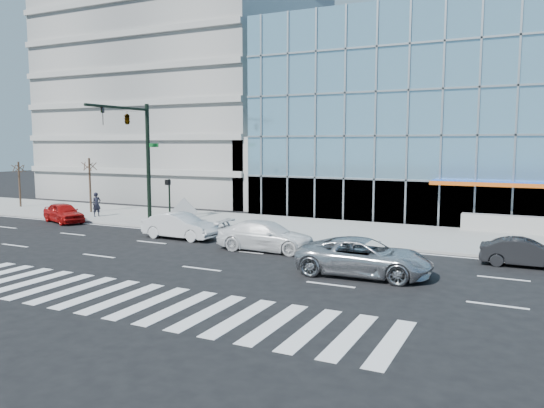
{
  "coord_description": "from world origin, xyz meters",
  "views": [
    {
      "loc": [
        12.85,
        -23.07,
        5.47
      ],
      "look_at": [
        0.01,
        3.0,
        2.15
      ],
      "focal_mm": 35.0,
      "sensor_mm": 36.0,
      "label": 1
    }
  ],
  "objects_px": {
    "dark_sedan": "(525,253)",
    "white_suv": "(266,236)",
    "silver_suv": "(364,257)",
    "pedestrian": "(97,204)",
    "ped_signal_post": "(169,195)",
    "street_tree_near": "(89,165)",
    "red_sedan": "(64,213)",
    "white_sedan": "(180,226)",
    "traffic_signal": "(133,133)",
    "street_tree_far": "(19,168)",
    "tilted_panel": "(184,212)"
  },
  "relations": [
    {
      "from": "ped_signal_post",
      "to": "silver_suv",
      "type": "bearing_deg",
      "value": -24.47
    },
    {
      "from": "white_sedan",
      "to": "tilted_panel",
      "type": "distance_m",
      "value": 3.92
    },
    {
      "from": "street_tree_far",
      "to": "red_sedan",
      "type": "height_order",
      "value": "street_tree_far"
    },
    {
      "from": "street_tree_near",
      "to": "silver_suv",
      "type": "distance_m",
      "value": 26.66
    },
    {
      "from": "ped_signal_post",
      "to": "pedestrian",
      "type": "height_order",
      "value": "ped_signal_post"
    },
    {
      "from": "silver_suv",
      "to": "tilted_panel",
      "type": "xyz_separation_m",
      "value": [
        -14.07,
        6.99,
        0.29
      ]
    },
    {
      "from": "street_tree_far",
      "to": "dark_sedan",
      "type": "bearing_deg",
      "value": -7.02
    },
    {
      "from": "tilted_panel",
      "to": "dark_sedan",
      "type": "bearing_deg",
      "value": -22.36
    },
    {
      "from": "traffic_signal",
      "to": "red_sedan",
      "type": "bearing_deg",
      "value": -165.68
    },
    {
      "from": "white_suv",
      "to": "tilted_panel",
      "type": "xyz_separation_m",
      "value": [
        -8.07,
        4.15,
        0.32
      ]
    },
    {
      "from": "silver_suv",
      "to": "red_sedan",
      "type": "distance_m",
      "value": 23.57
    },
    {
      "from": "silver_suv",
      "to": "red_sedan",
      "type": "height_order",
      "value": "silver_suv"
    },
    {
      "from": "silver_suv",
      "to": "pedestrian",
      "type": "height_order",
      "value": "pedestrian"
    },
    {
      "from": "dark_sedan",
      "to": "red_sedan",
      "type": "relative_size",
      "value": 0.94
    },
    {
      "from": "pedestrian",
      "to": "street_tree_near",
      "type": "bearing_deg",
      "value": 73.3
    },
    {
      "from": "traffic_signal",
      "to": "ped_signal_post",
      "type": "distance_m",
      "value": 4.75
    },
    {
      "from": "dark_sedan",
      "to": "pedestrian",
      "type": "distance_m",
      "value": 28.58
    },
    {
      "from": "traffic_signal",
      "to": "street_tree_near",
      "type": "xyz_separation_m",
      "value": [
        -7.0,
        2.93,
        -2.39
      ]
    },
    {
      "from": "silver_suv",
      "to": "white_suv",
      "type": "xyz_separation_m",
      "value": [
        -6.0,
        2.84,
        -0.03
      ]
    },
    {
      "from": "white_suv",
      "to": "dark_sedan",
      "type": "bearing_deg",
      "value": -84.34
    },
    {
      "from": "silver_suv",
      "to": "white_sedan",
      "type": "distance_m",
      "value": 12.55
    },
    {
      "from": "silver_suv",
      "to": "white_suv",
      "type": "relative_size",
      "value": 1.08
    },
    {
      "from": "street_tree_near",
      "to": "red_sedan",
      "type": "relative_size",
      "value": 1.05
    },
    {
      "from": "tilted_panel",
      "to": "white_suv",
      "type": "bearing_deg",
      "value": -43.13
    },
    {
      "from": "red_sedan",
      "to": "pedestrian",
      "type": "height_order",
      "value": "pedestrian"
    },
    {
      "from": "street_tree_near",
      "to": "white_sedan",
      "type": "relative_size",
      "value": 0.93
    },
    {
      "from": "white_suv",
      "to": "ped_signal_post",
      "type": "bearing_deg",
      "value": 62.82
    },
    {
      "from": "street_tree_near",
      "to": "dark_sedan",
      "type": "relative_size",
      "value": 1.11
    },
    {
      "from": "white_sedan",
      "to": "tilted_panel",
      "type": "relative_size",
      "value": 3.49
    },
    {
      "from": "silver_suv",
      "to": "red_sedan",
      "type": "bearing_deg",
      "value": 74.3
    },
    {
      "from": "street_tree_far",
      "to": "dark_sedan",
      "type": "relative_size",
      "value": 1.02
    },
    {
      "from": "ped_signal_post",
      "to": "white_suv",
      "type": "bearing_deg",
      "value": -23.92
    },
    {
      "from": "red_sedan",
      "to": "pedestrian",
      "type": "xyz_separation_m",
      "value": [
        0.57,
        2.54,
        0.35
      ]
    },
    {
      "from": "dark_sedan",
      "to": "white_suv",
      "type": "bearing_deg",
      "value": 97.18
    },
    {
      "from": "street_tree_near",
      "to": "pedestrian",
      "type": "bearing_deg",
      "value": -36.65
    },
    {
      "from": "silver_suv",
      "to": "white_sedan",
      "type": "relative_size",
      "value": 1.23
    },
    {
      "from": "traffic_signal",
      "to": "white_suv",
      "type": "bearing_deg",
      "value": -17.6
    },
    {
      "from": "street_tree_near",
      "to": "pedestrian",
      "type": "distance_m",
      "value": 3.99
    },
    {
      "from": "ped_signal_post",
      "to": "white_sedan",
      "type": "xyz_separation_m",
      "value": [
        3.23,
        -3.25,
        -1.39
      ]
    },
    {
      "from": "white_suv",
      "to": "tilted_panel",
      "type": "height_order",
      "value": "tilted_panel"
    },
    {
      "from": "traffic_signal",
      "to": "silver_suv",
      "type": "distance_m",
      "value": 19.66
    },
    {
      "from": "pedestrian",
      "to": "dark_sedan",
      "type": "bearing_deg",
      "value": -76.16
    },
    {
      "from": "street_tree_near",
      "to": "red_sedan",
      "type": "bearing_deg",
      "value": -67.71
    },
    {
      "from": "dark_sedan",
      "to": "red_sedan",
      "type": "height_order",
      "value": "red_sedan"
    },
    {
      "from": "street_tree_far",
      "to": "white_suv",
      "type": "bearing_deg",
      "value": -13.97
    },
    {
      "from": "white_sedan",
      "to": "pedestrian",
      "type": "xyz_separation_m",
      "value": [
        -10.41,
        4.08,
        0.29
      ]
    },
    {
      "from": "ped_signal_post",
      "to": "dark_sedan",
      "type": "distance_m",
      "value": 21.4
    },
    {
      "from": "ped_signal_post",
      "to": "street_tree_near",
      "type": "relative_size",
      "value": 0.71
    },
    {
      "from": "ped_signal_post",
      "to": "white_sedan",
      "type": "bearing_deg",
      "value": -45.17
    },
    {
      "from": "traffic_signal",
      "to": "silver_suv",
      "type": "xyz_separation_m",
      "value": [
        17.73,
        -6.56,
        -5.39
      ]
    }
  ]
}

